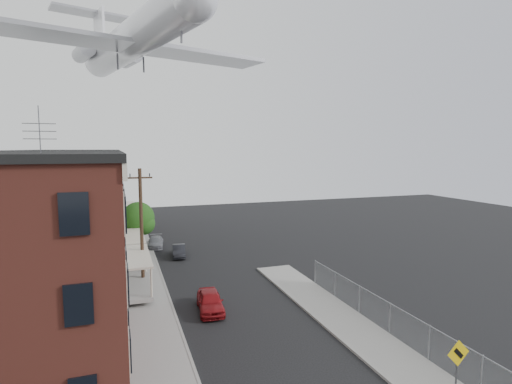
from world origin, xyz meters
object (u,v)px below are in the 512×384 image
Objects in this scene: street_tree at (140,219)px; airplane at (131,40)px; car_mid at (179,251)px; car_far at (156,242)px; utility_pole at (141,226)px; warning_sign at (458,362)px; car_near at (210,301)px.

airplane reaches higher than street_tree.
car_mid is 20.55m from airplane.
street_tree reaches higher than car_far.
car_mid is at bearing -33.29° from airplane.
airplane is at bearing 89.31° from utility_pole.
utility_pole is 9.33m from car_mid.
utility_pole is 0.31× the size of airplane.
car_mid is at bearing -35.24° from street_tree.
warning_sign is at bearing -66.70° from car_far.
car_near is at bearing -59.26° from utility_pole.
warning_sign is 14.70m from car_near.
car_mid is 4.85m from car_far.
car_near is 26.02m from airplane.
car_near is (-7.40, 12.64, -1.22)m from warning_sign.
airplane is at bearing 108.47° from car_near.
utility_pole is 2.31× the size of car_near.
car_far is (1.67, 2.05, -2.89)m from street_tree.
airplane is (-11.08, 28.91, 18.75)m from warning_sign.
car_near reaches higher than car_mid.
street_tree is at bearing 107.75° from car_near.
street_tree is at bearing -122.49° from car_far.
car_far is at bearing 106.53° from warning_sign.
street_tree is at bearing 110.58° from warning_sign.
airplane is (-0.21, -0.04, 17.18)m from street_tree.
warning_sign is at bearing -59.52° from utility_pole.
utility_pole is at bearing -92.71° from car_far.
warning_sign is 0.82× the size of car_mid.
car_far is at bearing 47.90° from airplane.
car_near is (3.80, -6.39, -4.01)m from utility_pole.
airplane is (0.12, 9.89, 15.96)m from utility_pole.
warning_sign is 36.20m from airplane.
street_tree is 5.14m from car_mid.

